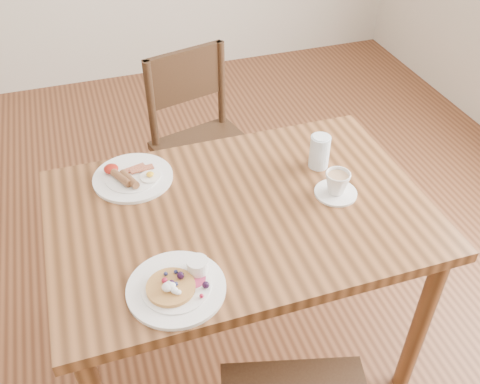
# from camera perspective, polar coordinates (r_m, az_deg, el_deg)

# --- Properties ---
(ground) EXTENTS (5.00, 5.00, 0.00)m
(ground) POSITION_cam_1_polar(r_m,az_deg,el_deg) (2.27, -0.00, -16.16)
(ground) COLOR #4E2916
(ground) RESTS_ON ground
(dining_table) EXTENTS (1.20, 0.80, 0.75)m
(dining_table) POSITION_cam_1_polar(r_m,az_deg,el_deg) (1.77, -0.00, -4.22)
(dining_table) COLOR brown
(dining_table) RESTS_ON ground
(chair_far) EXTENTS (0.51, 0.51, 0.88)m
(chair_far) POSITION_cam_1_polar(r_m,az_deg,el_deg) (2.47, -4.00, 5.53)
(chair_far) COLOR #352213
(chair_far) RESTS_ON ground
(pancake_plate) EXTENTS (0.27, 0.27, 0.06)m
(pancake_plate) POSITION_cam_1_polar(r_m,az_deg,el_deg) (1.47, -6.66, -9.85)
(pancake_plate) COLOR white
(pancake_plate) RESTS_ON dining_table
(breakfast_plate) EXTENTS (0.27, 0.27, 0.04)m
(breakfast_plate) POSITION_cam_1_polar(r_m,az_deg,el_deg) (1.85, -11.49, 1.61)
(breakfast_plate) COLOR white
(breakfast_plate) RESTS_ON dining_table
(teacup_saucer) EXTENTS (0.14, 0.14, 0.08)m
(teacup_saucer) POSITION_cam_1_polar(r_m,az_deg,el_deg) (1.76, 10.28, 0.76)
(teacup_saucer) COLOR white
(teacup_saucer) RESTS_ON dining_table
(water_glass) EXTENTS (0.07, 0.07, 0.12)m
(water_glass) POSITION_cam_1_polar(r_m,az_deg,el_deg) (1.86, 8.48, 4.28)
(water_glass) COLOR silver
(water_glass) RESTS_ON dining_table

